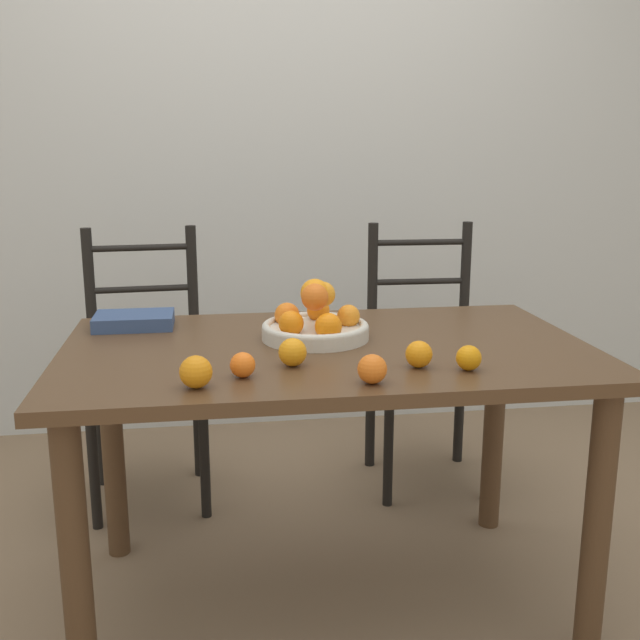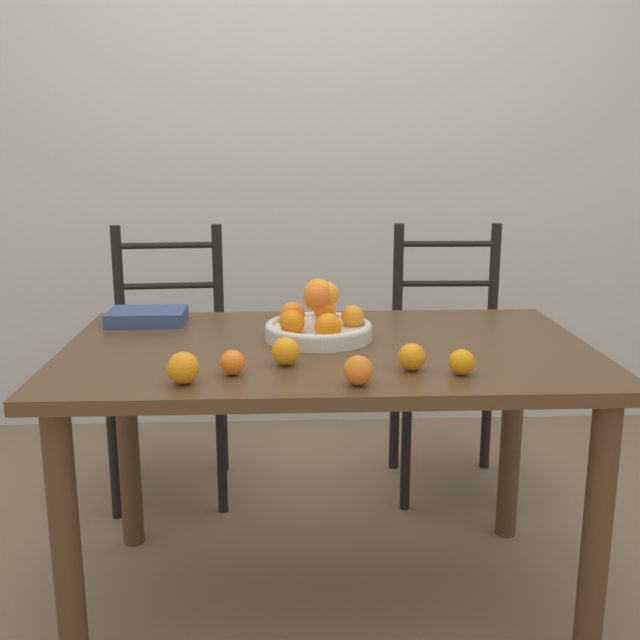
{
  "view_description": "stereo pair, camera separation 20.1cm",
  "coord_description": "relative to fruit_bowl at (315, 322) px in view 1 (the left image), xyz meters",
  "views": [
    {
      "loc": [
        -0.31,
        -1.95,
        1.31
      ],
      "look_at": [
        -0.02,
        -0.02,
        0.85
      ],
      "focal_mm": 42.0,
      "sensor_mm": 36.0,
      "label": 1
    },
    {
      "loc": [
        -0.11,
        -1.97,
        1.31
      ],
      "look_at": [
        -0.02,
        -0.02,
        0.85
      ],
      "focal_mm": 42.0,
      "sensor_mm": 36.0,
      "label": 2
    }
  ],
  "objects": [
    {
      "name": "chair_left",
      "position": [
        -0.54,
        0.7,
        -0.35
      ],
      "size": [
        0.45,
        0.43,
        1.02
      ],
      "rotation": [
        0.0,
        0.0,
        0.07
      ],
      "color": "black",
      "rests_on": "ground_plane"
    },
    {
      "name": "ground_plane",
      "position": [
        0.02,
        -0.07,
        -0.83
      ],
      "size": [
        12.0,
        12.0,
        0.0
      ],
      "primitive_type": "plane",
      "color": "#7F664C"
    },
    {
      "name": "orange_loose_3",
      "position": [
        -0.33,
        -0.39,
        -0.01
      ],
      "size": [
        0.08,
        0.08,
        0.08
      ],
      "color": "orange",
      "rests_on": "dining_table"
    },
    {
      "name": "wall_back",
      "position": [
        0.02,
        1.43,
        0.47
      ],
      "size": [
        8.0,
        0.06,
        2.6
      ],
      "color": "beige",
      "rests_on": "ground_plane"
    },
    {
      "name": "dining_table",
      "position": [
        0.02,
        -0.07,
        -0.16
      ],
      "size": [
        1.44,
        0.87,
        0.78
      ],
      "color": "#4C331E",
      "rests_on": "ground_plane"
    },
    {
      "name": "book_stack",
      "position": [
        -0.52,
        0.22,
        -0.03
      ],
      "size": [
        0.23,
        0.16,
        0.04
      ],
      "color": "#334770",
      "rests_on": "dining_table"
    },
    {
      "name": "chair_right",
      "position": [
        0.54,
        0.7,
        -0.35
      ],
      "size": [
        0.43,
        0.41,
        1.02
      ],
      "rotation": [
        0.0,
        0.0,
        -0.03
      ],
      "color": "black",
      "rests_on": "ground_plane"
    },
    {
      "name": "orange_loose_4",
      "position": [
        -0.09,
        -0.25,
        -0.01
      ],
      "size": [
        0.07,
        0.07,
        0.07
      ],
      "color": "orange",
      "rests_on": "dining_table"
    },
    {
      "name": "orange_loose_2",
      "position": [
        0.33,
        -0.35,
        -0.02
      ],
      "size": [
        0.06,
        0.06,
        0.06
      ],
      "color": "orange",
      "rests_on": "dining_table"
    },
    {
      "name": "orange_loose_0",
      "position": [
        0.07,
        -0.42,
        -0.01
      ],
      "size": [
        0.07,
        0.07,
        0.07
      ],
      "color": "orange",
      "rests_on": "dining_table"
    },
    {
      "name": "orange_loose_1",
      "position": [
        -0.22,
        -0.33,
        -0.02
      ],
      "size": [
        0.06,
        0.06,
        0.06
      ],
      "color": "orange",
      "rests_on": "dining_table"
    },
    {
      "name": "orange_loose_5",
      "position": [
        0.21,
        -0.31,
        -0.01
      ],
      "size": [
        0.07,
        0.07,
        0.07
      ],
      "color": "orange",
      "rests_on": "dining_table"
    },
    {
      "name": "fruit_bowl",
      "position": [
        0.0,
        0.0,
        0.0
      ],
      "size": [
        0.3,
        0.3,
        0.17
      ],
      "color": "beige",
      "rests_on": "dining_table"
    }
  ]
}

